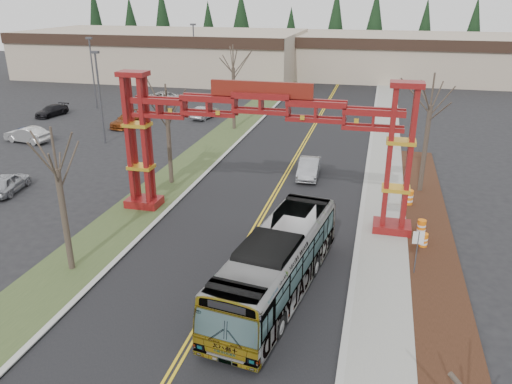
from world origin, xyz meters
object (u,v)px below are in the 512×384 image
(parked_car_near_a, at_px, (7,183))
(parked_car_far_a, at_px, (205,112))
(bare_tree_median_mid, at_px, (167,114))
(transit_bus, at_px, (277,264))
(bare_tree_median_near, at_px, (57,170))
(bare_tree_median_far, at_px, (233,68))
(retail_building_east, at_px, (405,56))
(barrel_mid, at_px, (421,227))
(street_sign, at_px, (418,244))
(parked_car_mid_b, at_px, (25,133))
(gateway_arch, at_px, (261,126))
(bare_tree_right_far, at_px, (431,106))
(parked_car_far_c, at_px, (52,111))
(parked_car_mid_a, at_px, (128,120))
(light_pole_far, at_px, (194,52))
(parked_car_far_b, at_px, (161,97))
(barrel_south, at_px, (423,241))
(silver_sedan, at_px, (309,168))
(retail_building_west, at_px, (165,53))
(light_pole_near, at_px, (99,91))
(parked_car_near_b, at_px, (27,135))
(light_pole_mid, at_px, (92,68))
(barrel_north, at_px, (409,198))

(parked_car_near_a, distance_m, parked_car_far_a, 25.87)
(bare_tree_median_mid, bearing_deg, transit_bus, -49.66)
(bare_tree_median_near, bearing_deg, bare_tree_median_far, 90.00)
(retail_building_east, xyz_separation_m, barrel_mid, (-0.32, -61.89, -3.04))
(street_sign, bearing_deg, parked_car_mid_b, 154.34)
(bare_tree_median_mid, distance_m, bare_tree_median_far, 16.70)
(gateway_arch, distance_m, bare_tree_right_far, 12.38)
(transit_bus, height_order, parked_car_far_c, transit_bus)
(parked_car_mid_a, height_order, light_pole_far, light_pole_far)
(parked_car_far_b, bearing_deg, bare_tree_median_far, 62.72)
(parked_car_mid_a, relative_size, barrel_mid, 5.02)
(street_sign, relative_size, barrel_south, 2.72)
(gateway_arch, relative_size, silver_sedan, 4.21)
(transit_bus, bearing_deg, light_pole_far, 122.53)
(retail_building_east, bearing_deg, barrel_mid, -90.30)
(parked_car_mid_b, relative_size, bare_tree_median_far, 0.45)
(gateway_arch, height_order, light_pole_far, light_pole_far)
(bare_tree_median_mid, bearing_deg, bare_tree_median_far, 90.00)
(silver_sedan, distance_m, bare_tree_median_near, 20.10)
(street_sign, bearing_deg, parked_car_far_c, 145.98)
(retail_building_west, relative_size, light_pole_near, 5.41)
(parked_car_far_c, height_order, bare_tree_median_near, bare_tree_median_near)
(parked_car_near_b, distance_m, barrel_mid, 37.26)
(parked_car_near_b, distance_m, parked_car_mid_b, 1.28)
(parked_car_mid_a, xyz_separation_m, bare_tree_median_mid, (11.33, -15.01, 4.56))
(parked_car_near_b, bearing_deg, parked_car_far_a, 143.61)
(parked_car_mid_a, height_order, barrel_south, parked_car_mid_a)
(light_pole_mid, bearing_deg, light_pole_near, -56.84)
(parked_car_far_c, relative_size, bare_tree_median_near, 0.57)
(parked_car_mid_a, xyz_separation_m, light_pole_mid, (-8.14, 7.37, 4.22))
(gateway_arch, xyz_separation_m, parked_car_far_b, (-21.17, 32.10, -5.26))
(parked_car_far_b, bearing_deg, retail_building_east, 145.98)
(parked_car_near_a, xyz_separation_m, light_pole_near, (0.12, 13.19, 4.21))
(bare_tree_right_far, bearing_deg, parked_car_far_c, 160.08)
(bare_tree_right_far, xyz_separation_m, light_pole_near, (-28.47, 5.90, -1.30))
(parked_car_far_a, bearing_deg, light_pole_near, 75.23)
(silver_sedan, relative_size, bare_tree_median_far, 0.50)
(parked_car_far_a, xyz_separation_m, parked_car_far_c, (-17.69, -3.27, -0.07))
(gateway_arch, relative_size, parked_car_far_a, 4.32)
(transit_bus, height_order, barrel_south, transit_bus)
(retail_building_east, height_order, street_sign, retail_building_east)
(parked_car_mid_b, distance_m, barrel_mid, 38.42)
(parked_car_mid_a, bearing_deg, parked_car_far_b, 107.52)
(parked_car_far_a, xyz_separation_m, barrel_mid, (22.28, -25.10, -0.22))
(bare_tree_median_mid, height_order, bare_tree_right_far, bare_tree_right_far)
(retail_building_west, distance_m, parked_car_mid_b, 41.72)
(parked_car_mid_a, xyz_separation_m, barrel_north, (28.42, -15.14, -0.15))
(parked_car_far_a, xyz_separation_m, bare_tree_median_near, (4.60, -33.58, 4.74))
(bare_tree_median_near, bearing_deg, parked_car_far_b, 108.00)
(transit_bus, bearing_deg, parked_car_far_a, 122.95)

